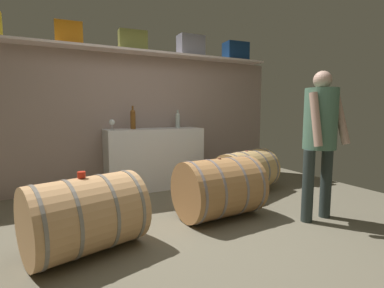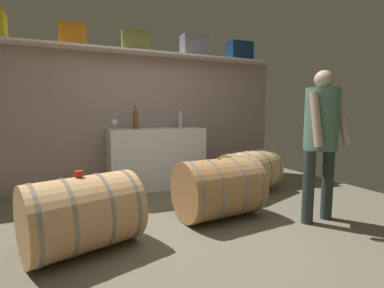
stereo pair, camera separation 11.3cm
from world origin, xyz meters
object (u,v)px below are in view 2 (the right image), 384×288
(toolcase_navy, at_px, (240,51))
(wine_glass, at_px, (114,123))
(wine_bottle_clear, at_px, (181,120))
(wine_barrel_far, at_px, (219,188))
(toolcase_olive, at_px, (136,41))
(wine_barrel_near, at_px, (82,214))
(toolcase_orange, at_px, (73,35))
(toolcase_grey, at_px, (194,46))
(wine_bottle_amber, at_px, (136,119))
(work_cabinet, at_px, (157,158))
(winemaker_pouring, at_px, (322,130))
(wine_barrel_flank, at_px, (248,172))
(tasting_cup, at_px, (79,174))

(toolcase_navy, distance_m, wine_glass, 2.56)
(wine_bottle_clear, height_order, wine_barrel_far, wine_bottle_clear)
(toolcase_olive, bearing_deg, wine_barrel_near, -112.69)
(toolcase_orange, distance_m, wine_barrel_near, 2.67)
(toolcase_grey, height_order, wine_bottle_clear, toolcase_grey)
(wine_bottle_amber, xyz_separation_m, wine_barrel_near, (-0.87, -1.74, -0.75))
(work_cabinet, height_order, wine_glass, wine_glass)
(toolcase_grey, height_order, wine_bottle_amber, toolcase_grey)
(wine_glass, bearing_deg, wine_barrel_far, -57.40)
(toolcase_grey, height_order, wine_barrel_far, toolcase_grey)
(toolcase_grey, bearing_deg, wine_bottle_amber, -172.54)
(wine_bottle_amber, relative_size, winemaker_pouring, 0.21)
(toolcase_orange, distance_m, winemaker_pouring, 3.41)
(wine_barrel_flank, bearing_deg, tasting_cup, -178.98)
(toolcase_olive, bearing_deg, toolcase_grey, 3.77)
(wine_bottle_clear, relative_size, wine_glass, 1.89)
(wine_barrel_far, height_order, winemaker_pouring, winemaker_pouring)
(wine_bottle_amber, relative_size, wine_barrel_far, 0.37)
(wine_barrel_near, bearing_deg, wine_bottle_amber, 47.10)
(wine_barrel_far, distance_m, winemaker_pouring, 1.25)
(toolcase_orange, relative_size, work_cabinet, 0.24)
(wine_barrel_near, distance_m, wine_barrel_far, 1.44)
(winemaker_pouring, bearing_deg, toolcase_olive, -58.92)
(toolcase_orange, relative_size, wine_barrel_far, 0.37)
(toolcase_grey, distance_m, wine_bottle_amber, 1.56)
(work_cabinet, distance_m, wine_barrel_near, 2.07)
(wine_glass, bearing_deg, wine_bottle_amber, 23.59)
(wine_barrel_far, relative_size, wine_barrel_flank, 0.87)
(toolcase_olive, relative_size, wine_barrel_near, 0.39)
(toolcase_grey, xyz_separation_m, wine_barrel_near, (-1.89, -1.87, -1.92))
(toolcase_grey, relative_size, work_cabinet, 0.29)
(toolcase_navy, xyz_separation_m, wine_barrel_far, (-1.35, -1.67, -1.90))
(tasting_cup, bearing_deg, toolcase_orange, 87.80)
(toolcase_orange, xyz_separation_m, work_cabinet, (1.12, -0.17, -1.76))
(wine_bottle_clear, bearing_deg, wine_barrel_near, -131.94)
(work_cabinet, bearing_deg, wine_bottle_amber, 172.41)
(toolcase_orange, xyz_separation_m, wine_barrel_far, (1.37, -1.67, -1.89))
(wine_barrel_far, bearing_deg, wine_barrel_near, -176.07)
(toolcase_olive, relative_size, work_cabinet, 0.28)
(toolcase_navy, bearing_deg, wine_barrel_far, -124.72)
(wine_bottle_amber, bearing_deg, toolcase_navy, 3.92)
(wine_bottle_clear, xyz_separation_m, wine_barrel_far, (-0.19, -1.60, -0.71))
(toolcase_grey, bearing_deg, toolcase_orange, -179.84)
(toolcase_navy, height_order, wine_bottle_clear, toolcase_navy)
(winemaker_pouring, bearing_deg, wine_barrel_far, -32.00)
(toolcase_grey, bearing_deg, wine_glass, -168.29)
(toolcase_orange, distance_m, wine_barrel_flank, 3.11)
(wine_bottle_amber, xyz_separation_m, winemaker_pouring, (1.48, -2.08, -0.09))
(wine_glass, xyz_separation_m, wine_barrel_flank, (1.75, -0.74, -0.72))
(work_cabinet, xyz_separation_m, tasting_cup, (-1.19, -1.70, 0.21))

